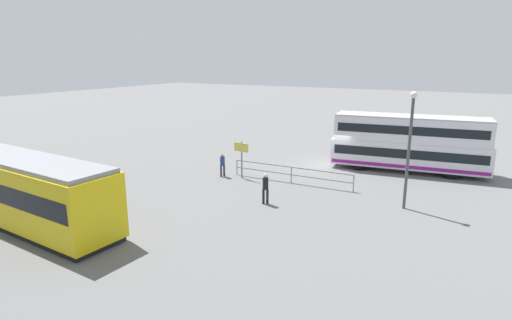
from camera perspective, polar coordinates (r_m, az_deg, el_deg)
The scene contains 8 objects.
ground_plane at distance 31.58m, azimuth 10.70°, elevation -0.91°, with size 160.00×160.00×0.00m, color slate.
double_decker_bus at distance 31.42m, azimuth 20.30°, elevation 2.19°, with size 10.83×3.81×3.99m.
tram_yellow at distance 23.87m, azimuth -30.53°, elevation -3.10°, with size 13.81×3.57×3.38m.
pedestrian_near_railing at distance 28.34m, azimuth -4.64°, elevation -0.47°, with size 0.45×0.45×1.62m.
pedestrian_crossing at distance 22.94m, azimuth 1.31°, elevation -3.66°, with size 0.43×0.43×1.76m.
pedestrian_railing at distance 26.98m, azimuth 4.89°, elevation -1.62°, with size 8.26×0.21×1.08m.
info_sign at distance 27.68m, azimuth -2.02°, elevation 1.01°, with size 1.17×0.22×2.53m.
street_lamp at distance 23.03m, azimuth 20.40°, elevation 2.44°, with size 0.36×0.36×6.29m.
Camera 1 is at (-9.27, 29.12, 7.94)m, focal length 29.04 mm.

